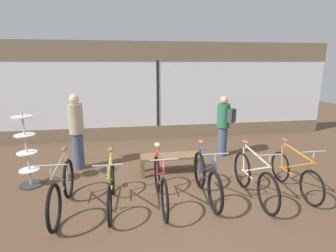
{
  "coord_description": "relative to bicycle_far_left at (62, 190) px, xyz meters",
  "views": [
    {
      "loc": [
        -1.03,
        -4.7,
        2.54
      ],
      "look_at": [
        0.0,
        1.76,
        0.95
      ],
      "focal_mm": 28.0,
      "sensor_mm": 36.0,
      "label": 1
    }
  ],
  "objects": [
    {
      "name": "ground_plane",
      "position": [
        2.18,
        0.34,
        -0.4
      ],
      "size": [
        24.0,
        24.0,
        0.0
      ],
      "primitive_type": "plane",
      "color": "brown"
    },
    {
      "name": "bicycle_right",
      "position": [
        3.48,
        -0.09,
        0.0
      ],
      "size": [
        0.46,
        1.77,
        1.05
      ],
      "color": "black",
      "rests_on": "ground_plane"
    },
    {
      "name": "bicycle_far_right",
      "position": [
        4.41,
        0.04,
        -0.03
      ],
      "size": [
        0.46,
        1.67,
        1.01
      ],
      "color": "black",
      "rests_on": "ground_plane"
    },
    {
      "name": "shop_back_wall",
      "position": [
        2.18,
        4.26,
        1.23
      ],
      "size": [
        12.0,
        0.08,
        3.2
      ],
      "color": "#7A664C",
      "rests_on": "ground_plane"
    },
    {
      "name": "bicycle_center_right",
      "position": [
        2.6,
        0.05,
        0.0
      ],
      "size": [
        0.46,
        1.74,
        1.06
      ],
      "color": "black",
      "rests_on": "ground_plane"
    },
    {
      "name": "display_bench",
      "position": [
        2.12,
        1.32,
        -0.04
      ],
      "size": [
        1.4,
        0.44,
        0.44
      ],
      "color": "brown",
      "rests_on": "ground_plane"
    },
    {
      "name": "accessory_rack",
      "position": [
        -0.91,
        1.14,
        0.25
      ],
      "size": [
        0.48,
        0.48,
        1.59
      ],
      "color": "#333333",
      "rests_on": "ground_plane"
    },
    {
      "name": "customer_near_rack",
      "position": [
        3.75,
        2.28,
        0.49
      ],
      "size": [
        0.53,
        0.56,
        1.66
      ],
      "color": "#424C6B",
      "rests_on": "ground_plane"
    },
    {
      "name": "bicycle_left",
      "position": [
        0.83,
        -0.0,
        -0.03
      ],
      "size": [
        0.46,
        1.69,
        1.01
      ],
      "color": "black",
      "rests_on": "ground_plane"
    },
    {
      "name": "bicycle_far_left",
      "position": [
        0.0,
        0.0,
        0.0
      ],
      "size": [
        0.46,
        1.8,
        1.06
      ],
      "color": "black",
      "rests_on": "ground_plane"
    },
    {
      "name": "customer_by_window",
      "position": [
        -0.05,
        1.96,
        0.59
      ],
      "size": [
        0.37,
        0.5,
        1.83
      ],
      "color": "#424C6B",
      "rests_on": "ground_plane"
    },
    {
      "name": "bicycle_center_left",
      "position": [
        1.71,
        -0.01,
        0.0
      ],
      "size": [
        0.46,
        1.8,
        1.05
      ],
      "color": "black",
      "rests_on": "ground_plane"
    }
  ]
}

